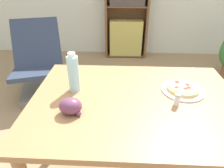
% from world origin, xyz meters
% --- Properties ---
extents(dining_table, '(1.24, 0.89, 0.75)m').
position_xyz_m(dining_table, '(0.01, -0.05, 0.66)').
color(dining_table, '#A37549').
rests_on(dining_table, ground_plane).
extents(pizza_on_plate, '(0.26, 0.26, 0.04)m').
position_xyz_m(pizza_on_plate, '(0.31, 0.06, 0.77)').
color(pizza_on_plate, white).
rests_on(pizza_on_plate, dining_table).
extents(grape_bunch, '(0.12, 0.10, 0.09)m').
position_xyz_m(grape_bunch, '(-0.34, -0.20, 0.80)').
color(grape_bunch, '#6B3856').
rests_on(grape_bunch, dining_table).
extents(drink_bottle, '(0.07, 0.07, 0.25)m').
position_xyz_m(drink_bottle, '(-0.37, 0.04, 0.87)').
color(drink_bottle, '#A3DBEA').
rests_on(drink_bottle, dining_table).
extents(salt_shaker, '(0.03, 0.03, 0.07)m').
position_xyz_m(salt_shaker, '(0.24, -0.10, 0.79)').
color(salt_shaker, white).
rests_on(salt_shaker, dining_table).
extents(lounge_chair_near, '(0.74, 0.89, 0.88)m').
position_xyz_m(lounge_chair_near, '(-1.08, 1.13, 0.29)').
color(lounge_chair_near, slate).
rests_on(lounge_chair_near, ground_plane).
extents(bookshelf, '(0.72, 0.28, 1.73)m').
position_xyz_m(bookshelf, '(-0.01, 2.46, 0.79)').
color(bookshelf, brown).
rests_on(bookshelf, ground_plane).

